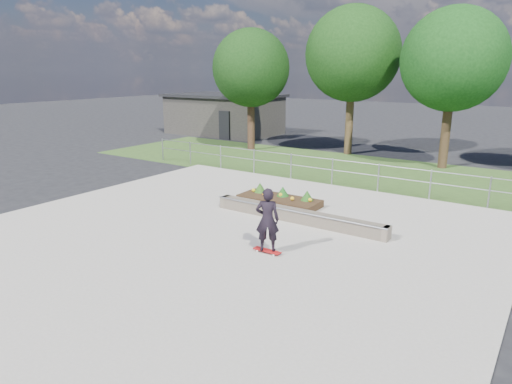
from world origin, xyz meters
TOP-DOWN VIEW (x-y plane):
  - ground at (0.00, 0.00)m, footprint 120.00×120.00m
  - grass_verge at (0.00, 11.00)m, footprint 30.00×8.00m
  - concrete_slab at (0.00, 0.00)m, footprint 15.00×15.00m
  - fence at (0.00, 7.50)m, footprint 20.06×0.06m
  - building at (-14.00, 18.00)m, footprint 8.40×5.40m
  - tree_far_left at (-8.00, 13.00)m, footprint 4.55×4.55m
  - tree_mid_left at (-2.50, 15.00)m, footprint 5.25×5.25m
  - tree_mid_right at (3.00, 14.00)m, footprint 4.90×4.90m
  - grind_ledge at (1.19, 2.39)m, footprint 6.00×0.44m
  - planter_bed at (-0.33, 3.82)m, footprint 3.00×1.20m
  - skateboarder at (1.79, -0.31)m, footprint 0.80×0.66m

SIDE VIEW (x-z plane):
  - ground at x=0.00m, z-range 0.00..0.00m
  - grass_verge at x=0.00m, z-range 0.00..0.02m
  - concrete_slab at x=0.00m, z-range 0.00..0.06m
  - planter_bed at x=-0.33m, z-range -0.06..0.55m
  - grind_ledge at x=1.19m, z-range 0.05..0.48m
  - fence at x=0.00m, z-range 0.17..1.37m
  - skateboarder at x=1.79m, z-range 0.09..1.88m
  - building at x=-14.00m, z-range 0.01..3.01m
  - tree_far_left at x=-8.00m, z-range 1.28..8.43m
  - tree_mid_right at x=3.00m, z-range 1.38..9.08m
  - tree_mid_left at x=-2.50m, z-range 1.48..9.73m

